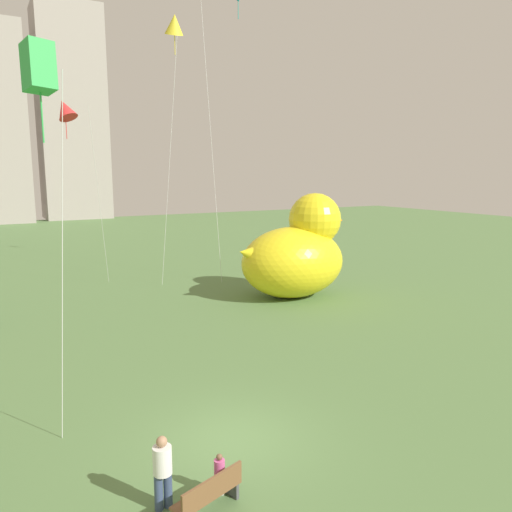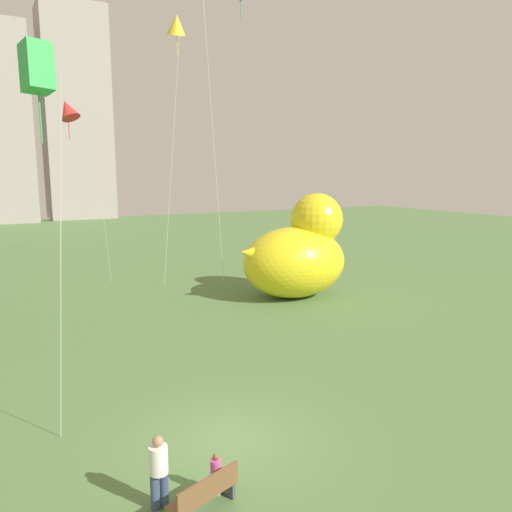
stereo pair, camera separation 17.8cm
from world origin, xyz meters
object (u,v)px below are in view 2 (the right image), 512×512
object	(u,v)px
park_bench	(205,493)
kite_teal	(237,11)
kite_green	(37,70)
person_child	(216,472)
kite_yellow	(176,25)
person_adult	(159,468)
giant_inflatable_duck	(298,253)
kite_red	(68,110)

from	to	relation	value
park_bench	kite_teal	world-z (taller)	kite_teal
park_bench	kite_green	world-z (taller)	kite_green
person_child	kite_yellow	distance (m)	26.06
person_child	kite_yellow	bearing A→B (deg)	71.67
person_adult	kite_yellow	world-z (taller)	kite_yellow
giant_inflatable_duck	kite_yellow	bearing A→B (deg)	128.37
park_bench	person_adult	xyz separation A→B (m)	(-0.77, 0.65, 0.44)
kite_yellow	giant_inflatable_duck	bearing A→B (deg)	-51.63
park_bench	kite_red	world-z (taller)	kite_red
person_adult	giant_inflatable_duck	size ratio (longest dim) A/B	0.23
person_child	kite_yellow	world-z (taller)	kite_yellow
kite_yellow	person_adult	bearing A→B (deg)	-111.60
person_child	giant_inflatable_duck	bearing A→B (deg)	50.93
person_child	kite_green	world-z (taller)	kite_green
person_adult	kite_green	size ratio (longest dim) A/B	0.16
person_adult	giant_inflatable_duck	distance (m)	18.93
park_bench	kite_red	bearing A→B (deg)	87.20
person_child	kite_green	bearing A→B (deg)	125.86
person_adult	person_child	world-z (taller)	person_adult
kite_yellow	kite_teal	bearing A→B (deg)	13.94
person_adult	park_bench	bearing A→B (deg)	-40.28
person_adult	person_child	bearing A→B (deg)	-8.97
kite_red	person_adult	bearing A→B (deg)	-94.87
kite_green	kite_teal	bearing A→B (deg)	51.60
person_adult	kite_red	xyz separation A→B (m)	(1.89, 22.21, 9.79)
person_child	person_adult	bearing A→B (deg)	171.03
person_adult	kite_red	world-z (taller)	kite_red
kite_yellow	kite_green	world-z (taller)	kite_yellow
kite_red	kite_green	bearing A→B (deg)	-100.23
kite_yellow	kite_teal	size ratio (longest dim) A/B	0.85
person_child	kite_green	xyz separation A→B (m)	(-2.70, 3.74, 8.86)
park_bench	person_child	bearing A→B (deg)	45.38
kite_green	park_bench	bearing A→B (deg)	-61.84
person_child	giant_inflatable_duck	size ratio (longest dim) A/B	0.14
park_bench	kite_teal	size ratio (longest dim) A/B	0.09
kite_yellow	kite_green	xyz separation A→B (m)	(-9.39, -16.45, -6.20)
giant_inflatable_duck	kite_teal	distance (m)	16.48
person_adult	person_child	size ratio (longest dim) A/B	1.67
kite_green	person_adult	bearing A→B (deg)	-67.39
person_adult	giant_inflatable_duck	xyz separation A→B (m)	(12.70, 13.94, 1.61)
person_child	kite_red	bearing A→B (deg)	88.30
park_bench	kite_red	distance (m)	25.08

